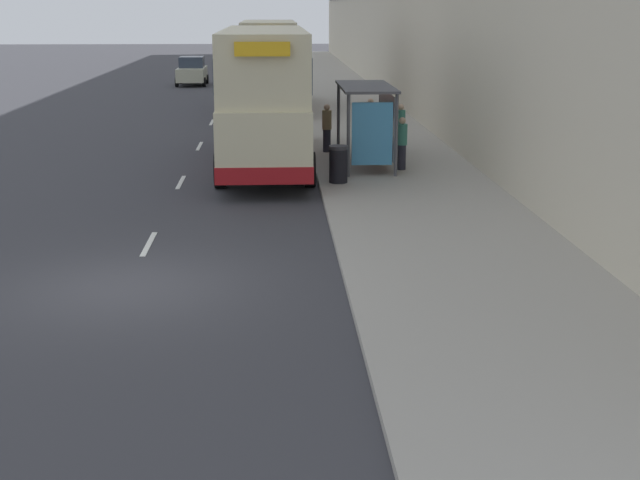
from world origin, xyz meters
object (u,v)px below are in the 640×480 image
at_px(car_0, 266,75).
at_px(pedestrian_3, 370,122).
at_px(pedestrian_2, 384,131).
at_px(pedestrian_4, 402,143).
at_px(pedestrian_1, 327,128).
at_px(car_1, 270,54).
at_px(double_decker_bus_ahead, 269,64).
at_px(car_2, 192,71).
at_px(pedestrian_at_shelter, 400,127).
at_px(bus_shelter, 372,111).
at_px(litter_bin, 338,164).
at_px(double_decker_bus_near, 265,94).

xyz_separation_m(car_0, pedestrian_3, (3.85, -24.38, 0.14)).
relative_size(pedestrian_2, pedestrian_3, 1.00).
height_order(pedestrian_2, pedestrian_4, pedestrian_2).
bearing_deg(pedestrian_1, car_1, 92.23).
bearing_deg(pedestrian_4, pedestrian_3, 96.04).
relative_size(car_1, pedestrian_2, 2.45).
bearing_deg(double_decker_bus_ahead, pedestrian_4, -76.78).
distance_m(car_2, pedestrian_4, 33.68).
relative_size(pedestrian_at_shelter, pedestrian_2, 0.94).
relative_size(bus_shelter, pedestrian_3, 2.45).
height_order(pedestrian_1, pedestrian_3, pedestrian_3).
relative_size(pedestrian_2, litter_bin, 1.63).
xyz_separation_m(bus_shelter, car_2, (-8.30, 31.86, -0.98)).
bearing_deg(pedestrian_4, car_0, 98.52).
bearing_deg(pedestrian_3, bus_shelter, -95.42).
bearing_deg(car_1, car_2, -102.75).
bearing_deg(double_decker_bus_ahead, car_2, 108.62).
bearing_deg(pedestrian_4, pedestrian_1, 120.51).
xyz_separation_m(bus_shelter, pedestrian_1, (-1.22, 2.98, -0.90)).
xyz_separation_m(pedestrian_at_shelter, pedestrian_1, (-2.55, -0.12, 0.01)).
bearing_deg(pedestrian_at_shelter, double_decker_bus_near, -156.77).
bearing_deg(pedestrian_at_shelter, car_2, 108.50).
relative_size(car_2, pedestrian_at_shelter, 2.47).
bearing_deg(pedestrian_at_shelter, pedestrian_2, -118.07).
relative_size(car_1, litter_bin, 4.00).
relative_size(bus_shelter, pedestrian_1, 2.57).
relative_size(car_1, pedestrian_1, 2.57).
bearing_deg(pedestrian_4, pedestrian_at_shelter, 82.66).
relative_size(car_0, pedestrian_3, 2.62).
bearing_deg(double_decker_bus_ahead, pedestrian_3, -74.31).
xyz_separation_m(car_2, pedestrian_4, (9.15, -32.41, 0.06)).
bearing_deg(car_2, pedestrian_at_shelter, 108.50).
height_order(pedestrian_at_shelter, pedestrian_3, pedestrian_3).
height_order(car_1, pedestrian_at_shelter, pedestrian_at_shelter).
relative_size(bus_shelter, pedestrian_at_shelter, 2.61).
bearing_deg(pedestrian_at_shelter, car_1, 95.08).
bearing_deg(pedestrian_at_shelter, pedestrian_4, -97.34).
relative_size(bus_shelter, pedestrian_2, 2.46).
relative_size(double_decker_bus_near, double_decker_bus_ahead, 1.12).
distance_m(car_0, car_1, 25.92).
xyz_separation_m(pedestrian_2, pedestrian_3, (-0.19, 2.32, 0.00)).
xyz_separation_m(car_1, pedestrian_4, (4.08, -54.84, 0.13)).
bearing_deg(pedestrian_4, car_1, 94.25).
bearing_deg(pedestrian_4, litter_bin, -136.56).
bearing_deg(pedestrian_4, car_2, 105.77).
xyz_separation_m(car_2, pedestrian_1, (7.08, -28.89, 0.08)).
bearing_deg(pedestrian_3, pedestrian_1, -147.62).
distance_m(double_decker_bus_near, car_2, 31.19).
relative_size(double_decker_bus_ahead, car_1, 2.42).
xyz_separation_m(pedestrian_at_shelter, pedestrian_4, (-0.47, -3.65, -0.00)).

